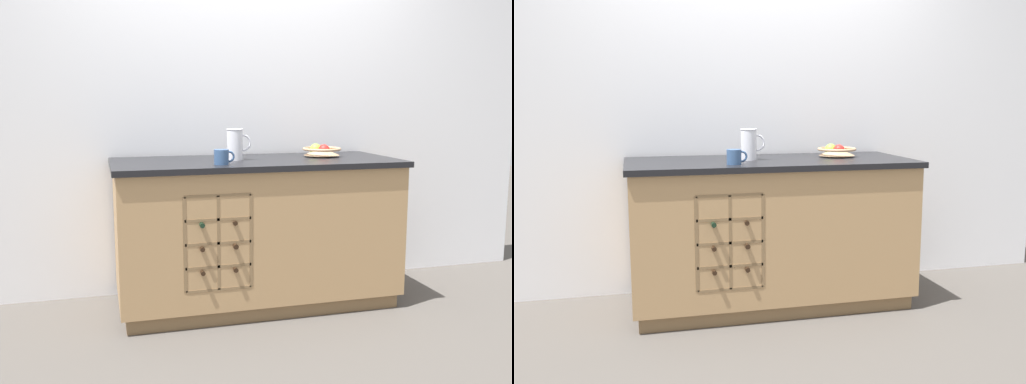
# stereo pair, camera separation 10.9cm
# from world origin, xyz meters

# --- Properties ---
(ground_plane) EXTENTS (14.00, 14.00, 0.00)m
(ground_plane) POSITION_xyz_m (0.00, 0.00, 0.00)
(ground_plane) COLOR #4C4742
(back_wall) EXTENTS (4.40, 0.06, 2.55)m
(back_wall) POSITION_xyz_m (0.00, 0.42, 1.27)
(back_wall) COLOR white
(back_wall) RESTS_ON ground_plane
(kitchen_island) EXTENTS (1.76, 0.76, 0.93)m
(kitchen_island) POSITION_xyz_m (-0.00, -0.00, 0.47)
(kitchen_island) COLOR brown
(kitchen_island) RESTS_ON ground_plane
(fruit_bowl) EXTENTS (0.25, 0.25, 0.08)m
(fruit_bowl) POSITION_xyz_m (0.46, 0.08, 0.97)
(fruit_bowl) COLOR tan
(fruit_bowl) RESTS_ON kitchen_island
(white_pitcher) EXTENTS (0.15, 0.10, 0.19)m
(white_pitcher) POSITION_xyz_m (-0.13, -0.00, 1.03)
(white_pitcher) COLOR white
(white_pitcher) RESTS_ON kitchen_island
(ceramic_mug) EXTENTS (0.12, 0.08, 0.09)m
(ceramic_mug) POSITION_xyz_m (-0.26, -0.21, 0.97)
(ceramic_mug) COLOR #385684
(ceramic_mug) RESTS_ON kitchen_island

